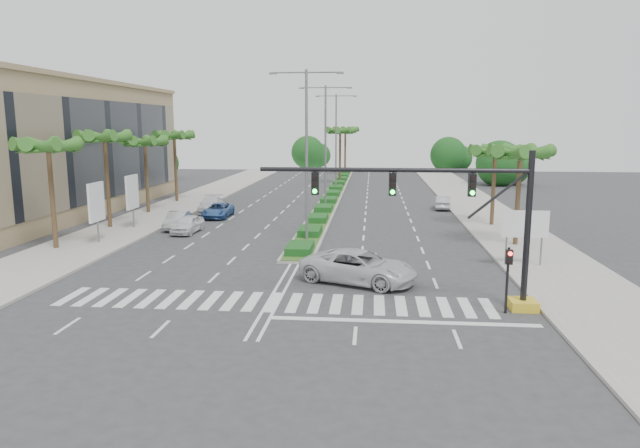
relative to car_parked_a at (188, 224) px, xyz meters
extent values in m
plane|color=#333335|center=(9.64, -16.74, -0.68)|extent=(160.00, 160.00, 0.00)
cube|color=gray|center=(24.84, 3.26, -0.61)|extent=(6.00, 120.00, 0.15)
cube|color=gray|center=(-5.56, 3.26, -0.61)|extent=(6.00, 120.00, 0.15)
cube|color=gray|center=(9.64, 28.26, -0.58)|extent=(2.20, 75.00, 0.20)
cube|color=#28501B|center=(9.64, 28.26, -0.46)|extent=(1.80, 75.00, 0.04)
cube|color=tan|center=(-16.36, 9.26, 5.32)|extent=(12.00, 36.00, 12.00)
cube|color=gold|center=(21.14, -16.74, -0.46)|extent=(1.20, 1.20, 0.45)
cylinder|color=black|center=(21.14, -16.74, 3.02)|extent=(0.28, 0.28, 7.00)
cylinder|color=black|center=(15.14, -16.74, 5.62)|extent=(12.00, 0.20, 0.20)
cylinder|color=black|center=(19.74, -16.74, 4.52)|extent=(2.53, 0.12, 2.15)
cube|color=black|center=(18.64, -16.74, 4.97)|extent=(0.32, 0.24, 1.00)
cylinder|color=#19E533|center=(18.64, -16.88, 4.65)|extent=(0.20, 0.06, 0.20)
cube|color=black|center=(15.14, -16.74, 4.97)|extent=(0.32, 0.24, 1.00)
cylinder|color=#19E533|center=(15.14, -16.88, 4.65)|extent=(0.20, 0.06, 0.20)
cube|color=black|center=(11.64, -16.74, 4.97)|extent=(0.32, 0.24, 1.00)
cylinder|color=#19E533|center=(11.64, -16.88, 4.65)|extent=(0.20, 0.06, 0.20)
cylinder|color=black|center=(20.24, -17.34, 0.82)|extent=(0.12, 0.12, 3.00)
cube|color=black|center=(20.24, -17.49, 1.92)|extent=(0.28, 0.22, 0.65)
cylinder|color=red|center=(20.24, -17.62, 2.10)|extent=(0.18, 0.05, 0.18)
cylinder|color=slate|center=(22.14, -8.74, 0.72)|extent=(0.10, 0.10, 2.80)
cylinder|color=slate|center=(24.14, -8.74, 0.72)|extent=(0.10, 0.10, 2.80)
cube|color=#0C6638|center=(23.14, -8.74, 1.92)|extent=(2.60, 0.08, 1.50)
cube|color=white|center=(23.14, -8.79, 1.92)|extent=(2.70, 0.02, 1.60)
cylinder|color=slate|center=(-4.86, -4.74, 0.72)|extent=(0.12, 0.12, 2.80)
cube|color=white|center=(-4.86, -4.74, 2.32)|extent=(0.18, 2.10, 2.70)
cube|color=#D8594C|center=(-4.86, -4.74, 2.32)|extent=(0.12, 2.00, 2.60)
cylinder|color=slate|center=(-4.86, 1.26, 0.72)|extent=(0.12, 0.12, 2.80)
cube|color=white|center=(-4.86, 1.26, 2.32)|extent=(0.18, 2.10, 2.70)
cube|color=#D8594C|center=(-4.86, 1.26, 2.32)|extent=(0.12, 2.00, 2.60)
cylinder|color=brown|center=(-6.86, -6.74, 2.82)|extent=(0.32, 0.32, 7.00)
sphere|color=brown|center=(-6.86, -6.74, 6.22)|extent=(0.70, 0.70, 0.70)
cone|color=#216520|center=(-5.76, -6.74, 6.12)|extent=(0.90, 3.62, 1.50)
cone|color=#216520|center=(-6.18, -5.88, 6.12)|extent=(3.39, 2.96, 1.50)
cone|color=#216520|center=(-7.11, -5.67, 6.12)|extent=(3.73, 1.68, 1.50)
cone|color=#216520|center=(-7.85, -6.27, 6.12)|extent=(2.38, 3.65, 1.50)
cone|color=#216520|center=(-7.85, -7.22, 6.12)|extent=(2.38, 3.65, 1.50)
cone|color=#216520|center=(-7.11, -7.82, 6.12)|extent=(3.73, 1.68, 1.50)
cone|color=#216520|center=(-6.18, -7.60, 6.12)|extent=(3.39, 2.96, 1.50)
cylinder|color=brown|center=(-6.86, 1.26, 3.02)|extent=(0.32, 0.32, 7.40)
sphere|color=brown|center=(-6.86, 1.26, 6.62)|extent=(0.70, 0.70, 0.70)
cone|color=#216520|center=(-5.76, 1.26, 6.52)|extent=(0.90, 3.62, 1.50)
cone|color=#216520|center=(-6.18, 2.12, 6.52)|extent=(3.39, 2.96, 1.50)
cone|color=#216520|center=(-7.11, 2.33, 6.52)|extent=(3.73, 1.68, 1.50)
cone|color=#216520|center=(-7.85, 1.73, 6.52)|extent=(2.38, 3.65, 1.50)
cone|color=#216520|center=(-7.85, 0.78, 6.52)|extent=(2.38, 3.65, 1.50)
cone|color=#216520|center=(-7.11, 0.18, 6.52)|extent=(3.73, 1.68, 1.50)
cone|color=#216520|center=(-6.18, 0.40, 6.52)|extent=(3.39, 2.96, 1.50)
cylinder|color=brown|center=(-6.86, 9.26, 2.72)|extent=(0.32, 0.32, 6.80)
sphere|color=brown|center=(-6.86, 9.26, 6.02)|extent=(0.70, 0.70, 0.70)
cone|color=#216520|center=(-5.76, 9.26, 5.92)|extent=(0.90, 3.62, 1.50)
cone|color=#216520|center=(-6.18, 10.12, 5.92)|extent=(3.39, 2.96, 1.50)
cone|color=#216520|center=(-7.11, 10.33, 5.92)|extent=(3.73, 1.68, 1.50)
cone|color=#216520|center=(-7.85, 9.73, 5.92)|extent=(2.38, 3.65, 1.50)
cone|color=#216520|center=(-7.85, 8.78, 5.92)|extent=(2.38, 3.65, 1.50)
cone|color=#216520|center=(-7.11, 8.18, 5.92)|extent=(3.73, 1.68, 1.50)
cone|color=#216520|center=(-6.18, 8.40, 5.92)|extent=(3.39, 2.96, 1.50)
cylinder|color=brown|center=(-6.86, 17.26, 2.92)|extent=(0.32, 0.32, 7.20)
sphere|color=brown|center=(-6.86, 17.26, 6.42)|extent=(0.70, 0.70, 0.70)
cone|color=#216520|center=(-5.76, 17.26, 6.32)|extent=(0.90, 3.62, 1.50)
cone|color=#216520|center=(-6.18, 18.12, 6.32)|extent=(3.39, 2.96, 1.50)
cone|color=#216520|center=(-7.11, 18.33, 6.32)|extent=(3.73, 1.68, 1.50)
cone|color=#216520|center=(-7.85, 17.73, 6.32)|extent=(2.38, 3.65, 1.50)
cone|color=#216520|center=(-7.85, 16.78, 6.32)|extent=(2.38, 3.65, 1.50)
cone|color=#216520|center=(-7.11, 16.18, 6.32)|extent=(3.73, 1.68, 1.50)
cone|color=#216520|center=(-6.18, 16.40, 6.32)|extent=(3.39, 2.96, 1.50)
cylinder|color=brown|center=(24.14, -2.74, 2.57)|extent=(0.32, 0.32, 6.50)
sphere|color=brown|center=(24.14, -2.74, 5.72)|extent=(0.70, 0.70, 0.70)
cone|color=#216520|center=(25.24, -2.74, 5.62)|extent=(0.90, 3.62, 1.50)
cone|color=#216520|center=(24.82, -1.88, 5.62)|extent=(3.39, 2.96, 1.50)
cone|color=#216520|center=(23.89, -1.67, 5.62)|extent=(3.73, 1.68, 1.50)
cone|color=#216520|center=(23.15, -2.27, 5.62)|extent=(2.38, 3.65, 1.50)
cone|color=#216520|center=(23.15, -3.22, 5.62)|extent=(2.38, 3.65, 1.50)
cone|color=#216520|center=(23.89, -3.82, 5.62)|extent=(3.73, 1.68, 1.50)
cone|color=#216520|center=(24.82, -3.60, 5.62)|extent=(3.39, 2.96, 1.50)
cylinder|color=brown|center=(24.14, 5.26, 2.42)|extent=(0.32, 0.32, 6.20)
sphere|color=brown|center=(24.14, 5.26, 5.42)|extent=(0.70, 0.70, 0.70)
cone|color=#216520|center=(25.24, 5.26, 5.32)|extent=(0.90, 3.62, 1.50)
cone|color=#216520|center=(24.82, 6.12, 5.32)|extent=(3.39, 2.96, 1.50)
cone|color=#216520|center=(23.89, 6.33, 5.32)|extent=(3.73, 1.68, 1.50)
cone|color=#216520|center=(23.15, 5.73, 5.32)|extent=(2.38, 3.65, 1.50)
cone|color=#216520|center=(23.15, 4.78, 5.32)|extent=(2.38, 3.65, 1.50)
cone|color=#216520|center=(23.89, 4.18, 5.32)|extent=(3.73, 1.68, 1.50)
cone|color=#216520|center=(24.82, 4.40, 5.32)|extent=(3.39, 2.96, 1.50)
cylinder|color=brown|center=(9.64, 38.26, 3.07)|extent=(0.32, 0.32, 7.50)
sphere|color=brown|center=(9.64, 38.26, 6.72)|extent=(0.70, 0.70, 0.70)
cone|color=#216520|center=(10.74, 38.26, 6.62)|extent=(0.90, 3.62, 1.50)
cone|color=#216520|center=(10.32, 39.12, 6.62)|extent=(3.39, 2.96, 1.50)
cone|color=#216520|center=(9.39, 39.33, 6.62)|extent=(3.73, 1.68, 1.50)
cone|color=#216520|center=(8.65, 38.73, 6.62)|extent=(2.38, 3.65, 1.50)
cone|color=#216520|center=(8.65, 37.78, 6.62)|extent=(2.38, 3.65, 1.50)
cone|color=#216520|center=(9.39, 37.18, 6.62)|extent=(3.73, 1.68, 1.50)
cone|color=#216520|center=(10.32, 37.40, 6.62)|extent=(3.39, 2.96, 1.50)
cylinder|color=brown|center=(9.64, 53.26, 3.07)|extent=(0.32, 0.32, 7.50)
sphere|color=brown|center=(9.64, 53.26, 6.72)|extent=(0.70, 0.70, 0.70)
cone|color=#216520|center=(10.74, 53.26, 6.62)|extent=(0.90, 3.62, 1.50)
cone|color=#216520|center=(10.32, 54.12, 6.62)|extent=(3.39, 2.96, 1.50)
cone|color=#216520|center=(9.39, 54.33, 6.62)|extent=(3.73, 1.68, 1.50)
cone|color=#216520|center=(8.65, 53.73, 6.62)|extent=(2.38, 3.65, 1.50)
cone|color=#216520|center=(8.65, 52.78, 6.62)|extent=(2.38, 3.65, 1.50)
cone|color=#216520|center=(9.39, 52.18, 6.62)|extent=(3.73, 1.68, 1.50)
cone|color=#216520|center=(10.32, 52.40, 6.62)|extent=(3.39, 2.96, 1.50)
cylinder|color=slate|center=(9.64, -2.74, 5.32)|extent=(0.20, 0.20, 12.00)
cylinder|color=slate|center=(8.44, -2.74, 11.12)|extent=(2.40, 0.10, 0.10)
cylinder|color=slate|center=(10.84, -2.74, 11.12)|extent=(2.40, 0.10, 0.10)
cube|color=slate|center=(7.34, -2.74, 11.07)|extent=(0.50, 0.25, 0.12)
cube|color=slate|center=(11.94, -2.74, 11.07)|extent=(0.50, 0.25, 0.12)
cylinder|color=slate|center=(9.64, 13.26, 5.32)|extent=(0.20, 0.20, 12.00)
cylinder|color=slate|center=(8.44, 13.26, 11.12)|extent=(2.40, 0.10, 0.10)
cylinder|color=slate|center=(10.84, 13.26, 11.12)|extent=(2.40, 0.10, 0.10)
cube|color=slate|center=(7.34, 13.26, 11.07)|extent=(0.50, 0.25, 0.12)
cube|color=slate|center=(11.94, 13.26, 11.07)|extent=(0.50, 0.25, 0.12)
cylinder|color=slate|center=(9.64, 29.26, 5.32)|extent=(0.20, 0.20, 12.00)
cylinder|color=slate|center=(8.44, 29.26, 11.12)|extent=(2.40, 0.10, 0.10)
cylinder|color=slate|center=(10.84, 29.26, 11.12)|extent=(2.40, 0.10, 0.10)
cube|color=slate|center=(7.34, 29.26, 11.07)|extent=(0.50, 0.25, 0.12)
cube|color=slate|center=(11.94, 29.26, 11.07)|extent=(0.50, 0.25, 0.12)
imported|color=white|center=(0.00, 0.00, 0.00)|extent=(1.86, 4.11, 1.37)
imported|color=#AAAAAF|center=(-1.38, 1.66, 0.00)|extent=(1.80, 4.27, 1.37)
imported|color=#325A99|center=(0.35, 7.57, -0.04)|extent=(2.21, 4.68, 1.29)
imported|color=silver|center=(-1.15, 10.53, 0.05)|extent=(2.74, 5.31, 1.47)
imported|color=silver|center=(13.60, -12.93, 0.18)|extent=(6.83, 5.02, 1.72)
imported|color=#BAB9BE|center=(21.26, 14.71, -0.02)|extent=(1.86, 4.15, 1.32)
camera|label=1|loc=(14.23, -42.38, 7.61)|focal=32.00mm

